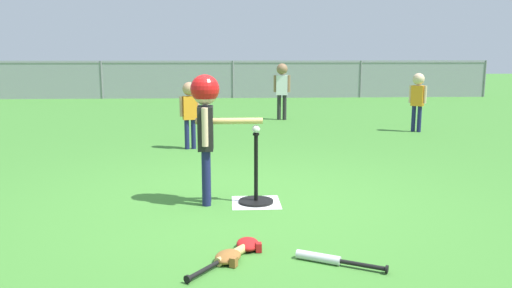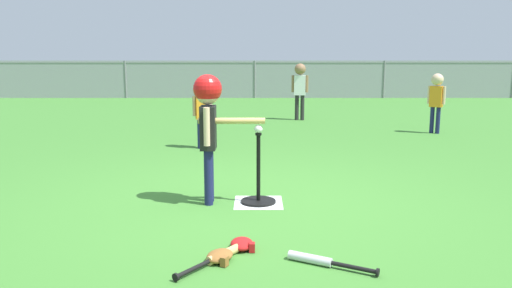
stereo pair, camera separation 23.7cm
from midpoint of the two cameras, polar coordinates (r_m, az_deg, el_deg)
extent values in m
plane|color=#3D7A2D|center=(4.63, 0.73, -6.87)|extent=(60.00, 60.00, 0.00)
cube|color=white|center=(4.69, 1.46, -6.58)|extent=(0.44, 0.44, 0.01)
cylinder|color=black|center=(4.69, 1.46, -6.48)|extent=(0.32, 0.32, 0.03)
cylinder|color=black|center=(4.61, 1.48, -2.61)|extent=(0.04, 0.04, 0.62)
cylinder|color=black|center=(4.55, 1.49, 1.10)|extent=(0.06, 0.06, 0.02)
sphere|color=white|center=(4.54, 1.50, 1.69)|extent=(0.07, 0.07, 0.07)
cylinder|color=#191E4C|center=(4.69, -4.08, -3.49)|extent=(0.08, 0.08, 0.50)
cylinder|color=#191E4C|center=(4.58, -4.16, -3.82)|extent=(0.08, 0.08, 0.50)
cube|color=black|center=(4.55, -4.19, 1.83)|extent=(0.14, 0.22, 0.39)
cylinder|color=beige|center=(4.68, -4.09, 2.42)|extent=(0.06, 0.06, 0.34)
cylinder|color=beige|center=(4.41, -4.31, 1.93)|extent=(0.06, 0.06, 0.34)
sphere|color=beige|center=(4.51, -4.24, 5.84)|extent=(0.22, 0.22, 0.22)
sphere|color=red|center=(4.51, -4.25, 6.19)|extent=(0.26, 0.26, 0.26)
cylinder|color=#DBB266|center=(4.53, -1.55, 2.61)|extent=(0.60, 0.06, 0.06)
cylinder|color=#262626|center=(10.54, 5.60, 4.09)|extent=(0.08, 0.08, 0.52)
cylinder|color=#262626|center=(10.54, 4.97, 4.10)|extent=(0.08, 0.08, 0.52)
cube|color=white|center=(10.50, 5.32, 6.59)|extent=(0.25, 0.17, 0.40)
cylinder|color=#8C6647|center=(10.50, 6.12, 6.73)|extent=(0.06, 0.06, 0.34)
cylinder|color=#8C6647|center=(10.51, 4.54, 6.76)|extent=(0.06, 0.06, 0.34)
sphere|color=#8C6647|center=(10.49, 5.35, 8.38)|extent=(0.23, 0.23, 0.23)
cylinder|color=#191E4C|center=(9.28, 20.18, 2.52)|extent=(0.07, 0.07, 0.46)
cylinder|color=#191E4C|center=(9.31, 19.58, 2.58)|extent=(0.07, 0.07, 0.46)
cube|color=orange|center=(9.26, 20.03, 5.04)|extent=(0.24, 0.22, 0.36)
cylinder|color=beige|center=(9.22, 20.80, 5.14)|extent=(0.05, 0.05, 0.30)
cylinder|color=beige|center=(9.29, 19.29, 5.26)|extent=(0.05, 0.05, 0.30)
sphere|color=beige|center=(9.24, 20.14, 6.83)|extent=(0.20, 0.20, 0.20)
cylinder|color=#191E4C|center=(7.36, -4.98, 1.17)|extent=(0.07, 0.07, 0.43)
cylinder|color=#191E4C|center=(7.34, -5.70, 1.13)|extent=(0.07, 0.07, 0.43)
cube|color=orange|center=(7.30, -5.39, 4.10)|extent=(0.21, 0.16, 0.33)
cylinder|color=tan|center=(7.32, -4.48, 4.32)|extent=(0.05, 0.05, 0.29)
cylinder|color=tan|center=(7.28, -6.31, 4.25)|extent=(0.05, 0.05, 0.29)
sphere|color=tan|center=(7.28, -5.42, 6.22)|extent=(0.19, 0.19, 0.19)
cylinder|color=silver|center=(3.43, 7.85, -12.65)|extent=(0.29, 0.19, 0.06)
cylinder|color=black|center=(3.35, 12.76, -13.39)|extent=(0.28, 0.16, 0.03)
cylinder|color=black|center=(3.32, 15.31, -13.73)|extent=(0.04, 0.05, 0.05)
cylinder|color=#DBB266|center=(3.46, -1.92, -12.32)|extent=(0.22, 0.27, 0.06)
cylinder|color=black|center=(3.26, -5.25, -13.85)|extent=(0.20, 0.25, 0.03)
cylinder|color=black|center=(3.16, -7.09, -14.68)|extent=(0.05, 0.04, 0.05)
ellipsoid|color=brown|center=(3.43, -2.34, -12.47)|extent=(0.24, 0.27, 0.07)
cube|color=brown|center=(3.34, -1.76, -13.07)|extent=(0.06, 0.06, 0.06)
ellipsoid|color=#B21919|center=(3.63, 0.03, -11.17)|extent=(0.16, 0.22, 0.07)
cube|color=#B21919|center=(3.57, 1.23, -11.55)|extent=(0.04, 0.05, 0.06)
cylinder|color=slate|center=(16.28, -14.32, 7.05)|extent=(0.06, 0.06, 1.15)
cylinder|color=slate|center=(15.80, 0.01, 7.27)|extent=(0.06, 0.06, 1.15)
cylinder|color=slate|center=(16.32, 14.31, 7.05)|extent=(0.06, 0.06, 1.15)
cylinder|color=slate|center=(17.75, 26.99, 6.49)|extent=(0.06, 0.06, 1.15)
cube|color=gray|center=(15.79, 0.01, 9.15)|extent=(16.00, 0.03, 0.03)
cube|color=gray|center=(15.80, 0.01, 7.27)|extent=(16.00, 0.01, 1.15)
camera|label=1|loc=(0.12, -88.51, 0.26)|focal=35.60mm
camera|label=2|loc=(0.12, 91.49, -0.26)|focal=35.60mm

